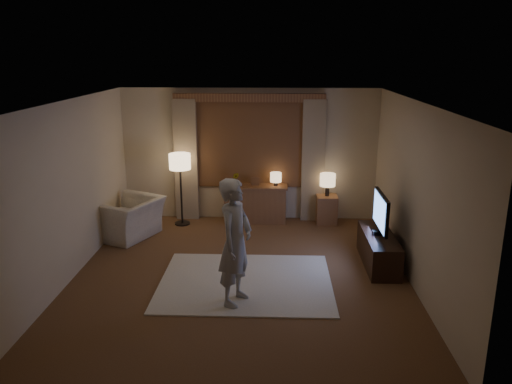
{
  "coord_description": "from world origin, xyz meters",
  "views": [
    {
      "loc": [
        0.49,
        -6.91,
        3.27
      ],
      "look_at": [
        0.21,
        0.6,
        1.14
      ],
      "focal_mm": 35.0,
      "sensor_mm": 36.0,
      "label": 1
    }
  ],
  "objects_px": {
    "side_table": "(326,209)",
    "tv_stand": "(378,250)",
    "person": "(235,242)",
    "armchair": "(128,218)",
    "sideboard": "(255,204)"
  },
  "relations": [
    {
      "from": "sideboard",
      "to": "side_table",
      "type": "distance_m",
      "value": 1.4
    },
    {
      "from": "sideboard",
      "to": "tv_stand",
      "type": "height_order",
      "value": "sideboard"
    },
    {
      "from": "armchair",
      "to": "person",
      "type": "bearing_deg",
      "value": 65.54
    },
    {
      "from": "armchair",
      "to": "side_table",
      "type": "height_order",
      "value": "armchair"
    },
    {
      "from": "sideboard",
      "to": "person",
      "type": "bearing_deg",
      "value": -92.2
    },
    {
      "from": "sideboard",
      "to": "person",
      "type": "xyz_separation_m",
      "value": [
        -0.13,
        -3.35,
        0.52
      ]
    },
    {
      "from": "tv_stand",
      "to": "side_table",
      "type": "bearing_deg",
      "value": 107.77
    },
    {
      "from": "armchair",
      "to": "side_table",
      "type": "distance_m",
      "value": 3.77
    },
    {
      "from": "sideboard",
      "to": "armchair",
      "type": "distance_m",
      "value": 2.45
    },
    {
      "from": "tv_stand",
      "to": "person",
      "type": "bearing_deg",
      "value": -148.09
    },
    {
      "from": "side_table",
      "to": "tv_stand",
      "type": "height_order",
      "value": "side_table"
    },
    {
      "from": "tv_stand",
      "to": "person",
      "type": "distance_m",
      "value": 2.62
    },
    {
      "from": "side_table",
      "to": "armchair",
      "type": "bearing_deg",
      "value": -166.35
    },
    {
      "from": "side_table",
      "to": "tv_stand",
      "type": "xyz_separation_m",
      "value": [
        0.63,
        -1.96,
        -0.03
      ]
    },
    {
      "from": "armchair",
      "to": "person",
      "type": "distance_m",
      "value": 3.26
    }
  ]
}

